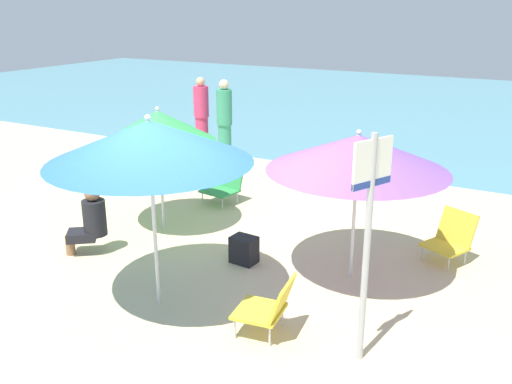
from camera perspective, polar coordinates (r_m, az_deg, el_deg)
ground_plane at (r=6.51m, az=-7.50°, el=-10.10°), size 40.00×40.00×0.00m
sea_water at (r=18.62m, az=17.96°, el=8.17°), size 40.00×16.00×0.01m
umbrella_purple at (r=6.36m, az=10.31°, el=3.94°), size 2.07×2.07×1.80m
umbrella_green at (r=7.92m, az=-9.91°, el=6.61°), size 1.60×1.60×1.77m
umbrella_blue at (r=5.68m, az=-10.81°, el=5.03°), size 2.09×2.09×2.08m
beach_chair_a at (r=9.17m, az=-3.31°, el=0.65°), size 0.61×0.62×0.55m
beach_chair_b at (r=5.57m, az=1.36°, el=-11.50°), size 0.60×0.55×0.61m
beach_chair_c at (r=7.49m, az=19.19°, el=-4.34°), size 0.66×0.67×0.64m
person_a at (r=11.57m, az=-5.55°, el=7.38°), size 0.30×0.30×1.72m
person_b at (r=11.12m, az=-3.22°, el=7.01°), size 0.30×0.30×1.72m
person_c at (r=7.53m, az=-16.48°, el=-2.70°), size 0.52×0.48×0.93m
warning_sign at (r=4.85m, az=11.39°, el=-2.76°), size 0.21×0.42×2.13m
beach_bag at (r=7.08m, az=-1.23°, el=-5.88°), size 0.33×0.26×0.35m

